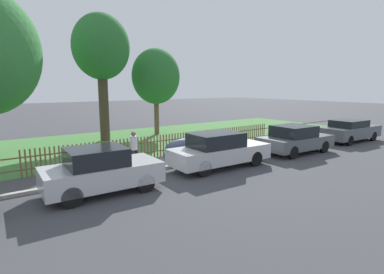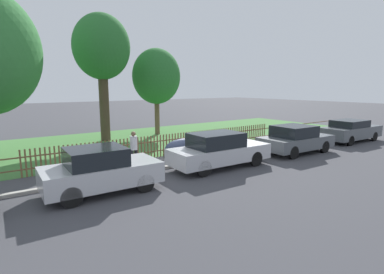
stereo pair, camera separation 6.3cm
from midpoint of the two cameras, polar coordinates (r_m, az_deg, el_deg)
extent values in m
plane|color=#424247|center=(13.76, 1.22, -5.01)|extent=(120.00, 120.00, 0.00)
cube|color=#B2ADA3|center=(13.82, 0.97, -4.68)|extent=(34.74, 0.20, 0.12)
cube|color=#477F3D|center=(19.77, -11.25, -0.68)|extent=(34.74, 9.89, 0.01)
cube|color=brown|center=(15.44, -3.65, -2.23)|extent=(34.74, 0.03, 0.05)
cube|color=brown|center=(15.35, -3.67, -0.45)|extent=(34.74, 0.03, 0.05)
cube|color=brown|center=(13.17, -29.97, -4.50)|extent=(0.06, 0.03, 1.11)
cube|color=brown|center=(13.18, -29.22, -4.42)|extent=(0.06, 0.03, 1.11)
cube|color=brown|center=(13.20, -28.47, -4.34)|extent=(0.06, 0.03, 1.11)
cube|color=brown|center=(13.22, -27.72, -4.26)|extent=(0.06, 0.03, 1.11)
cube|color=brown|center=(13.25, -26.97, -4.18)|extent=(0.06, 0.03, 1.11)
cube|color=brown|center=(13.27, -26.23, -4.10)|extent=(0.06, 0.03, 1.11)
cube|color=brown|center=(13.30, -25.49, -4.02)|extent=(0.06, 0.03, 1.11)
cube|color=brown|center=(13.33, -24.75, -3.94)|extent=(0.06, 0.03, 1.11)
cube|color=brown|center=(13.36, -24.02, -3.86)|extent=(0.06, 0.03, 1.11)
cube|color=brown|center=(13.39, -23.29, -3.77)|extent=(0.06, 0.03, 1.11)
cube|color=brown|center=(13.43, -22.57, -3.69)|extent=(0.06, 0.03, 1.11)
cube|color=brown|center=(13.47, -21.84, -3.61)|extent=(0.06, 0.03, 1.11)
cube|color=brown|center=(13.51, -21.13, -3.52)|extent=(0.06, 0.03, 1.11)
cube|color=brown|center=(13.55, -20.42, -3.44)|extent=(0.06, 0.03, 1.11)
cube|color=brown|center=(13.60, -19.71, -3.36)|extent=(0.06, 0.03, 1.11)
cube|color=brown|center=(13.64, -19.00, -3.28)|extent=(0.06, 0.03, 1.11)
cube|color=brown|center=(13.69, -18.31, -3.19)|extent=(0.06, 0.03, 1.11)
cube|color=brown|center=(13.74, -17.61, -3.11)|extent=(0.06, 0.03, 1.11)
cube|color=brown|center=(13.79, -16.93, -3.03)|extent=(0.06, 0.03, 1.11)
cube|color=brown|center=(13.85, -16.24, -2.95)|extent=(0.06, 0.03, 1.11)
cube|color=brown|center=(13.91, -15.57, -2.86)|extent=(0.06, 0.03, 1.11)
cube|color=brown|center=(13.97, -14.90, -2.78)|extent=(0.06, 0.03, 1.11)
cube|color=brown|center=(14.03, -14.23, -2.70)|extent=(0.06, 0.03, 1.11)
cube|color=brown|center=(14.09, -13.57, -2.62)|extent=(0.06, 0.03, 1.11)
cube|color=brown|center=(14.15, -12.92, -2.54)|extent=(0.06, 0.03, 1.11)
cube|color=brown|center=(14.22, -12.27, -2.46)|extent=(0.06, 0.03, 1.11)
cube|color=brown|center=(14.29, -11.63, -2.38)|extent=(0.06, 0.03, 1.11)
cube|color=brown|center=(14.36, -11.00, -2.30)|extent=(0.06, 0.03, 1.11)
cube|color=brown|center=(14.43, -10.37, -2.22)|extent=(0.06, 0.03, 1.11)
cube|color=brown|center=(14.50, -9.75, -2.14)|extent=(0.06, 0.03, 1.11)
cube|color=brown|center=(14.58, -9.13, -2.06)|extent=(0.06, 0.03, 1.11)
cube|color=brown|center=(14.65, -8.53, -1.99)|extent=(0.06, 0.03, 1.11)
cube|color=brown|center=(14.73, -7.92, -1.91)|extent=(0.06, 0.03, 1.11)
cube|color=brown|center=(14.81, -7.33, -1.83)|extent=(0.06, 0.03, 1.11)
cube|color=brown|center=(14.89, -6.74, -1.76)|extent=(0.06, 0.03, 1.11)
cube|color=brown|center=(14.98, -6.15, -1.68)|extent=(0.06, 0.03, 1.11)
cube|color=brown|center=(15.06, -5.58, -1.61)|extent=(0.06, 0.03, 1.11)
cube|color=brown|center=(15.15, -5.01, -1.54)|extent=(0.06, 0.03, 1.11)
cube|color=brown|center=(15.24, -4.44, -1.46)|extent=(0.06, 0.03, 1.11)
cube|color=brown|center=(15.33, -3.89, -1.39)|extent=(0.06, 0.03, 1.11)
cube|color=brown|center=(15.42, -3.34, -1.32)|extent=(0.06, 0.03, 1.11)
cube|color=brown|center=(15.51, -2.79, -1.25)|extent=(0.06, 0.03, 1.11)
cube|color=brown|center=(15.60, -2.26, -1.18)|extent=(0.06, 0.03, 1.11)
cube|color=brown|center=(15.70, -1.73, -1.11)|extent=(0.06, 0.03, 1.11)
cube|color=brown|center=(15.79, -1.20, -1.04)|extent=(0.06, 0.03, 1.11)
cube|color=brown|center=(15.89, -0.68, -0.97)|extent=(0.06, 0.03, 1.11)
cube|color=brown|center=(15.99, -0.17, -0.91)|extent=(0.06, 0.03, 1.11)
cube|color=brown|center=(16.09, 0.33, -0.84)|extent=(0.06, 0.03, 1.11)
cube|color=brown|center=(16.19, 0.83, -0.78)|extent=(0.06, 0.03, 1.11)
cube|color=brown|center=(16.30, 1.32, -0.71)|extent=(0.06, 0.03, 1.11)
cube|color=brown|center=(16.40, 1.81, -0.65)|extent=(0.06, 0.03, 1.11)
cube|color=brown|center=(16.50, 2.29, -0.58)|extent=(0.06, 0.03, 1.11)
cube|color=brown|center=(16.61, 2.76, -0.52)|extent=(0.06, 0.03, 1.11)
cube|color=brown|center=(16.72, 3.23, -0.46)|extent=(0.06, 0.03, 1.11)
cube|color=brown|center=(16.83, 3.69, -0.40)|extent=(0.06, 0.03, 1.11)
cube|color=brown|center=(16.94, 4.15, -0.34)|extent=(0.06, 0.03, 1.11)
cube|color=brown|center=(17.05, 4.60, -0.28)|extent=(0.06, 0.03, 1.11)
cube|color=brown|center=(17.16, 5.04, -0.22)|extent=(0.06, 0.03, 1.11)
cube|color=brown|center=(17.27, 5.48, -0.16)|extent=(0.06, 0.03, 1.11)
cube|color=brown|center=(17.39, 5.91, -0.11)|extent=(0.06, 0.03, 1.11)
cube|color=brown|center=(17.50, 6.34, -0.05)|extent=(0.06, 0.03, 1.11)
cube|color=brown|center=(17.62, 6.76, 0.00)|extent=(0.06, 0.03, 1.11)
cube|color=brown|center=(17.73, 7.18, 0.06)|extent=(0.06, 0.03, 1.11)
cube|color=brown|center=(17.85, 7.59, 0.11)|extent=(0.06, 0.03, 1.11)
cube|color=brown|center=(17.97, 7.99, 0.17)|extent=(0.06, 0.03, 1.11)
cube|color=brown|center=(18.09, 8.39, 0.22)|extent=(0.06, 0.03, 1.11)
cube|color=brown|center=(18.21, 8.79, 0.27)|extent=(0.06, 0.03, 1.11)
cube|color=brown|center=(18.33, 9.18, 0.32)|extent=(0.06, 0.03, 1.11)
cube|color=brown|center=(18.45, 9.56, 0.37)|extent=(0.06, 0.03, 1.11)
cube|color=brown|center=(18.58, 9.94, 0.42)|extent=(0.06, 0.03, 1.11)
cube|color=brown|center=(18.70, 10.31, 0.47)|extent=(0.06, 0.03, 1.11)
cube|color=brown|center=(18.82, 10.68, 0.52)|extent=(0.06, 0.03, 1.11)
cube|color=brown|center=(18.95, 11.05, 0.57)|extent=(0.06, 0.03, 1.11)
cube|color=brown|center=(19.08, 11.41, 0.62)|extent=(0.06, 0.03, 1.11)
cube|color=brown|center=(19.20, 11.76, 0.66)|extent=(0.06, 0.03, 1.11)
cube|color=brown|center=(19.33, 12.11, 0.71)|extent=(0.06, 0.03, 1.11)
cube|color=brown|center=(19.46, 12.46, 0.75)|extent=(0.06, 0.03, 1.11)
cube|color=brown|center=(19.59, 12.80, 0.80)|extent=(0.06, 0.03, 1.11)
cube|color=brown|center=(19.72, 13.13, 0.84)|extent=(0.06, 0.03, 1.11)
cube|color=brown|center=(19.85, 13.47, 0.89)|extent=(0.06, 0.03, 1.11)
cube|color=#BCBCC1|center=(10.37, -16.80, -6.84)|extent=(3.80, 1.87, 0.68)
cube|color=black|center=(10.17, -17.98, -3.58)|extent=(1.85, 1.63, 0.57)
cylinder|color=black|center=(11.55, -12.39, -6.49)|extent=(0.63, 0.16, 0.63)
cylinder|color=black|center=(10.12, -8.99, -8.68)|extent=(0.63, 0.16, 0.63)
cylinder|color=black|center=(10.96, -23.85, -7.97)|extent=(0.63, 0.16, 0.63)
cylinder|color=black|center=(9.45, -22.07, -10.63)|extent=(0.63, 0.16, 0.63)
cube|color=#BCBCC1|center=(13.01, 5.24, -3.16)|extent=(4.59, 1.80, 0.65)
cube|color=black|center=(12.74, 4.50, -0.55)|extent=(2.23, 1.56, 0.60)
cylinder|color=black|center=(14.53, 7.63, -2.96)|extent=(0.66, 0.16, 0.66)
cylinder|color=black|center=(13.46, 11.97, -4.10)|extent=(0.66, 0.16, 0.66)
cylinder|color=black|center=(12.87, -1.83, -4.52)|extent=(0.66, 0.16, 0.66)
cylinder|color=black|center=(11.65, 2.22, -6.04)|extent=(0.66, 0.16, 0.66)
cube|color=#51565B|center=(16.71, 19.01, -0.88)|extent=(4.17, 2.03, 0.62)
cube|color=black|center=(16.45, 18.69, 1.09)|extent=(2.03, 1.76, 0.57)
cylinder|color=black|center=(18.27, 19.26, -0.87)|extent=(0.65, 0.16, 0.64)
cylinder|color=black|center=(17.30, 23.81, -1.71)|extent=(0.65, 0.16, 0.64)
cylinder|color=black|center=(16.34, 13.84, -1.79)|extent=(0.65, 0.16, 0.64)
cylinder|color=black|center=(15.25, 18.61, -2.82)|extent=(0.65, 0.16, 0.64)
cube|color=#51565B|center=(21.59, 27.82, 0.87)|extent=(4.54, 1.88, 0.71)
cube|color=black|center=(21.32, 27.65, 2.33)|extent=(2.21, 1.62, 0.42)
cylinder|color=black|center=(23.20, 27.73, 0.64)|extent=(0.60, 0.16, 0.60)
cylinder|color=black|center=(22.51, 31.21, 0.11)|extent=(0.60, 0.16, 0.60)
cylinder|color=black|center=(20.84, 24.03, 0.01)|extent=(0.60, 0.16, 0.60)
cylinder|color=black|center=(20.06, 27.79, -0.61)|extent=(0.60, 0.16, 0.60)
cylinder|color=black|center=(14.85, 0.13, -2.82)|extent=(0.55, 0.12, 0.55)
cylinder|color=black|center=(14.04, -4.48, -3.59)|extent=(0.55, 0.12, 0.55)
ellipsoid|color=#2D3851|center=(14.36, -2.12, -1.89)|extent=(1.90, 0.62, 0.80)
ellipsoid|color=#2D3851|center=(14.58, -0.70, -0.85)|extent=(0.46, 0.71, 0.37)
cylinder|color=#473828|center=(19.90, -16.55, 6.11)|extent=(0.60, 0.60, 4.79)
ellipsoid|color=#286B2D|center=(20.01, -17.04, 16.14)|extent=(3.49, 3.49, 4.01)
cylinder|color=brown|center=(21.93, -6.85, 4.52)|extent=(0.35, 0.35, 3.11)
ellipsoid|color=#286B2D|center=(21.86, -6.99, 11.40)|extent=(3.40, 3.40, 3.91)
cylinder|color=black|center=(13.41, -10.72, -3.90)|extent=(0.14, 0.14, 0.76)
cylinder|color=black|center=(13.27, -11.45, -4.06)|extent=(0.14, 0.14, 0.76)
cylinder|color=silver|center=(13.20, -11.18, -1.12)|extent=(0.39, 0.39, 0.60)
sphere|color=brown|center=(13.13, -11.24, 0.61)|extent=(0.21, 0.21, 0.21)
camera|label=1|loc=(0.03, -90.13, -0.02)|focal=28.00mm
camera|label=2|loc=(0.03, 89.87, 0.02)|focal=28.00mm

